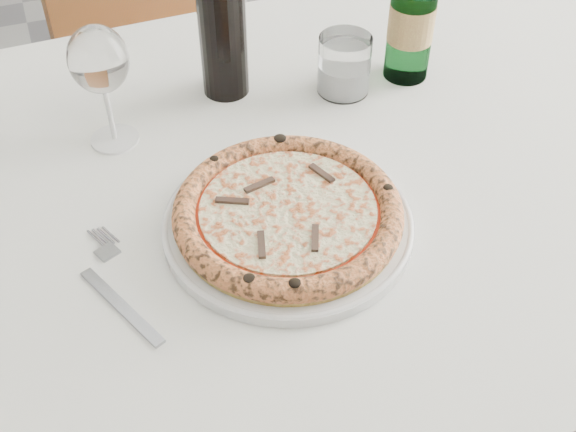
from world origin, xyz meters
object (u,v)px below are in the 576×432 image
Objects in this scene: dining_table at (263,223)px; pizza at (288,212)px; wine_bottle at (222,18)px; plate at (288,223)px; beer_bottle at (413,12)px; tumbler at (344,68)px; chair_far at (157,22)px; wine_glass at (99,62)px.

dining_table is 0.15m from pizza.
dining_table is 0.29m from wine_bottle.
beer_bottle reaches higher than plate.
pizza is 0.30m from tumbler.
dining_table is 0.14m from plate.
beer_bottle reaches higher than chair_far.
wine_bottle is (-0.01, -0.64, 0.34)m from chair_far.
dining_table is 0.85m from chair_far.
plate is at bearing -125.93° from tumbler.
dining_table is at bearing -140.80° from tumbler.
plate is (0.00, -0.10, 0.09)m from dining_table.
dining_table is 5.97× the size of beer_bottle.
beer_bottle is (0.11, 0.01, 0.07)m from tumbler.
plate is at bearing -138.52° from beer_bottle.
tumbler is (0.15, -0.70, 0.26)m from chair_far.
plate is 1.09× the size of wine_bottle.
dining_table is at bearing 90.00° from plate.
beer_bottle reaches higher than tumbler.
dining_table is 0.30m from wine_glass.
beer_bottle is at bearing -69.67° from chair_far.
wine_bottle is at bearing 19.68° from wine_glass.
plate is 0.39m from beer_bottle.
pizza is 0.38m from beer_bottle.
plate is at bearing -91.60° from chair_far.
beer_bottle is at bearing 1.14° from wine_glass.
plate is (-0.03, -0.94, 0.23)m from chair_far.
tumbler is at bearing -20.36° from wine_bottle.
wine_glass is 0.66× the size of beer_bottle.
pizza reaches higher than dining_table.
pizza is at bearing -92.87° from wine_bottle.
dining_table is 17.90× the size of tumbler.
beer_bottle is at bearing 41.48° from plate.
pizza is 3.15× the size of tumbler.
tumbler is 0.31× the size of wine_bottle.
wine_glass is at bearing 124.04° from plate.
plate is at bearing -92.87° from wine_bottle.
tumbler reaches higher than dining_table.
tumbler is (0.18, 0.24, 0.03)m from plate.
tumbler is 0.12m from beer_bottle.
tumbler is (0.34, 0.00, -0.09)m from wine_glass.
wine_bottle reaches higher than chair_far.
pizza is (-0.00, -0.10, 0.11)m from dining_table.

